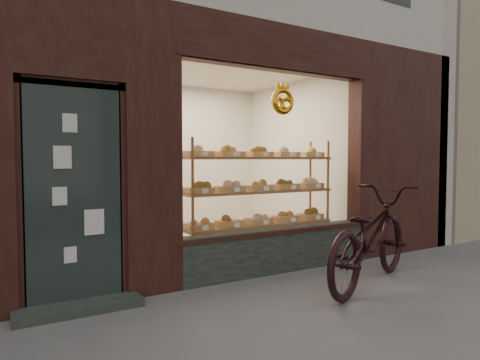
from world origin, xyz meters
TOP-DOWN VIEW (x-y plane):
  - ground at (0.00, 0.00)m, footprint 90.00×90.00m
  - neighbor_right at (9.60, 5.50)m, footprint 12.00×7.00m
  - display_shelf at (0.45, 2.55)m, footprint 2.20×0.45m
  - bicycle at (1.00, 1.10)m, footprint 2.27×1.49m

SIDE VIEW (x-z plane):
  - ground at x=0.00m, z-range 0.00..0.00m
  - bicycle at x=1.00m, z-range 0.00..1.13m
  - display_shelf at x=0.45m, z-range 0.03..1.73m
  - neighbor_right at x=9.60m, z-range 0.00..9.00m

